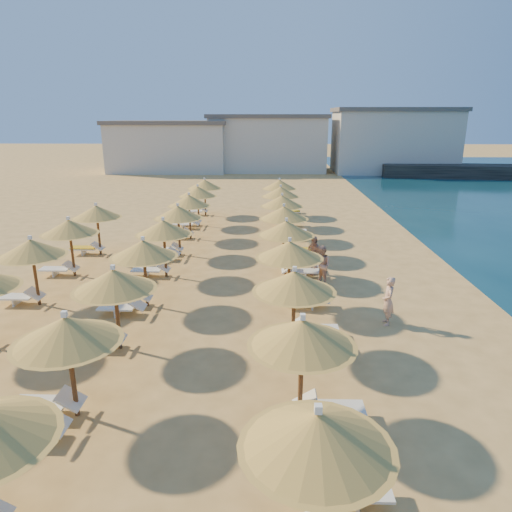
{
  "coord_description": "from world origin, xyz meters",
  "views": [
    {
      "loc": [
        1.03,
        -14.71,
        7.05
      ],
      "look_at": [
        0.52,
        4.0,
        1.3
      ],
      "focal_mm": 32.0,
      "sensor_mm": 36.0,
      "label": 1
    }
  ],
  "objects_px": {
    "parasol_row_west": "(144,250)",
    "beachgoer_b": "(322,265)",
    "beachgoer_a": "(388,301)",
    "beachgoer_c": "(314,255)",
    "parasol_row_east": "(289,251)",
    "jetty": "(512,172)"
  },
  "relations": [
    {
      "from": "parasol_row_west",
      "to": "beachgoer_b",
      "type": "distance_m",
      "value": 7.58
    },
    {
      "from": "beachgoer_a",
      "to": "beachgoer_b",
      "type": "xyz_separation_m",
      "value": [
        -1.87,
        3.95,
        -0.01
      ]
    },
    {
      "from": "parasol_row_west",
      "to": "beachgoer_c",
      "type": "height_order",
      "value": "parasol_row_west"
    },
    {
      "from": "parasol_row_east",
      "to": "beachgoer_a",
      "type": "relative_size",
      "value": 20.86
    },
    {
      "from": "jetty",
      "to": "beachgoer_a",
      "type": "relative_size",
      "value": 17.16
    },
    {
      "from": "jetty",
      "to": "beachgoer_a",
      "type": "height_order",
      "value": "beachgoer_a"
    },
    {
      "from": "parasol_row_east",
      "to": "beachgoer_c",
      "type": "distance_m",
      "value": 4.39
    },
    {
      "from": "parasol_row_west",
      "to": "beachgoer_c",
      "type": "relative_size",
      "value": 20.06
    },
    {
      "from": "parasol_row_east",
      "to": "beachgoer_b",
      "type": "relative_size",
      "value": 21.01
    },
    {
      "from": "beachgoer_a",
      "to": "beachgoer_b",
      "type": "bearing_deg",
      "value": -152.06
    },
    {
      "from": "beachgoer_c",
      "to": "beachgoer_b",
      "type": "distance_m",
      "value": 1.42
    },
    {
      "from": "parasol_row_west",
      "to": "beachgoer_b",
      "type": "bearing_deg",
      "value": 20.15
    },
    {
      "from": "beachgoer_b",
      "to": "jetty",
      "type": "bearing_deg",
      "value": 113.6
    },
    {
      "from": "beachgoer_c",
      "to": "parasol_row_west",
      "type": "bearing_deg",
      "value": -93.55
    },
    {
      "from": "parasol_row_west",
      "to": "beachgoer_b",
      "type": "relative_size",
      "value": 21.01
    },
    {
      "from": "jetty",
      "to": "beachgoer_b",
      "type": "height_order",
      "value": "beachgoer_b"
    },
    {
      "from": "beachgoer_a",
      "to": "beachgoer_b",
      "type": "distance_m",
      "value": 4.37
    },
    {
      "from": "parasol_row_east",
      "to": "beachgoer_a",
      "type": "height_order",
      "value": "parasol_row_east"
    },
    {
      "from": "parasol_row_east",
      "to": "beachgoer_c",
      "type": "bearing_deg",
      "value": 71.61
    },
    {
      "from": "parasol_row_west",
      "to": "beachgoer_a",
      "type": "bearing_deg",
      "value": -8.85
    },
    {
      "from": "parasol_row_east",
      "to": "beachgoer_b",
      "type": "distance_m",
      "value": 3.3
    },
    {
      "from": "jetty",
      "to": "beachgoer_b",
      "type": "bearing_deg",
      "value": -119.82
    }
  ]
}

